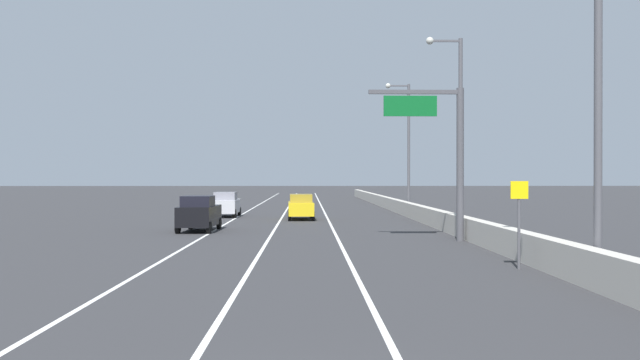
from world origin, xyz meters
The scene contains 13 objects.
ground_plane centered at (0.00, 64.00, 0.00)m, with size 320.00×320.00×0.00m, color #2D2D30.
lane_stripe_left centered at (-5.50, 55.00, 0.00)m, with size 0.16×130.00×0.00m, color silver.
lane_stripe_center centered at (-2.00, 55.00, 0.00)m, with size 0.16×130.00×0.00m, color silver.
lane_stripe_right centered at (1.50, 55.00, 0.00)m, with size 0.16×130.00×0.00m, color silver.
jersey_barrier_right centered at (8.04, 40.00, 0.55)m, with size 0.60×120.00×1.10m, color #B2ADA3.
overhead_sign_gantry centered at (6.70, 24.19, 4.73)m, with size 4.68×0.36×7.50m.
speed_advisory_sign centered at (7.14, 14.30, 1.76)m, with size 0.60×0.11×3.00m.
lamp_post_right_near centered at (8.32, 11.39, 6.41)m, with size 2.14×0.44×11.28m.
lamp_post_right_second centered at (8.65, 30.30, 6.41)m, with size 2.14×0.44×11.28m.
lamp_post_right_third centered at (8.55, 49.21, 6.41)m, with size 2.14×0.44×11.28m.
car_black_0 centered at (-6.30, 30.28, 1.03)m, with size 2.10×4.26×2.06m.
car_silver_1 centered at (-6.42, 44.13, 0.98)m, with size 1.94×4.29×1.96m.
car_yellow_2 centered at (-0.51, 40.69, 0.94)m, with size 2.00×4.37×1.88m.
Camera 1 is at (-0.07, -7.97, 3.14)m, focal length 37.09 mm.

